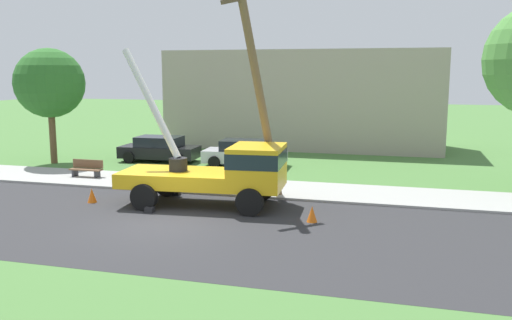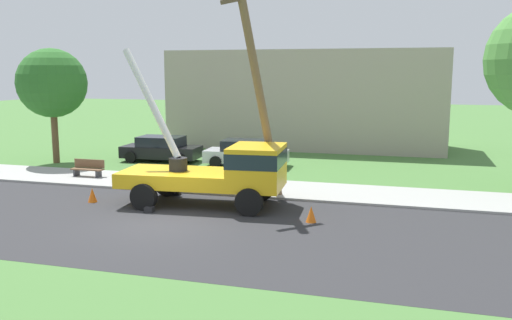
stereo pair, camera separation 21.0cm
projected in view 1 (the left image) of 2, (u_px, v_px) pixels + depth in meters
The scene contains 13 objects.
ground_plane at pixel (258, 165), 29.66m from camera, with size 120.00×120.00×0.00m, color #477538.
road_asphalt at pixel (163, 224), 18.26m from camera, with size 80.00×8.86×0.01m, color #2B2B2D.
sidewalk_strip at pixel (223, 186), 24.09m from camera, with size 80.00×3.42×0.10m, color #9E9E99.
utility_truck at pixel (224, 170), 20.49m from camera, with size 6.93×3.24×5.98m.
leaning_utility_pole at pixel (258, 85), 20.92m from camera, with size 1.95×2.41×8.83m.
traffic_cone_ahead at pixel (312, 214), 18.47m from camera, with size 0.36×0.36×0.56m, color orange.
traffic_cone_behind at pixel (92, 195), 21.22m from camera, with size 0.36×0.36×0.56m, color orange.
traffic_cone_curbside at pixel (259, 196), 21.15m from camera, with size 0.36×0.36×0.56m, color orange.
parked_sedan_black at pixel (159, 149), 30.79m from camera, with size 4.48×2.15×1.42m.
parked_sedan_silver at pixel (245, 153), 29.22m from camera, with size 4.50×2.19×1.42m.
park_bench at pixel (87, 169), 25.90m from camera, with size 1.60×0.45×0.90m.
roadside_tree_near at pixel (50, 83), 29.64m from camera, with size 3.77×3.77×6.31m.
lowrise_building_backdrop at pixel (304, 99), 36.69m from camera, with size 18.00×6.00×6.40m, color #A5998C.
Camera 1 is at (7.72, -16.19, 5.09)m, focal length 38.22 mm.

